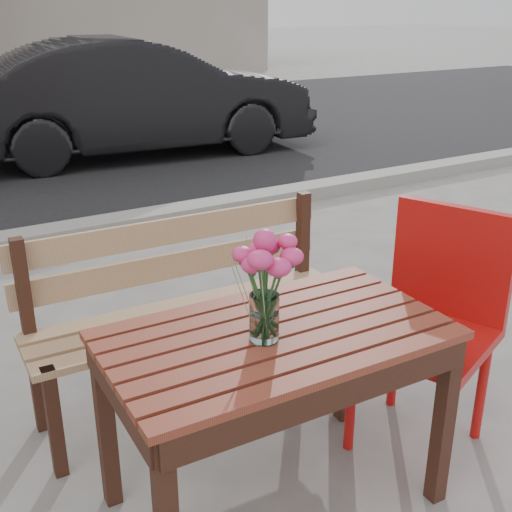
{
  "coord_description": "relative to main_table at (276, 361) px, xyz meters",
  "views": [
    {
      "loc": [
        -0.93,
        -1.64,
        1.67
      ],
      "look_at": [
        0.0,
        -0.07,
        0.95
      ],
      "focal_mm": 45.0,
      "sensor_mm": 36.0,
      "label": 1
    }
  ],
  "objects": [
    {
      "name": "main_table",
      "position": [
        0.0,
        0.0,
        0.0
      ],
      "size": [
        1.13,
        0.68,
        0.69
      ],
      "rotation": [
        0.0,
        0.0,
        -0.03
      ],
      "color": "maroon",
      "rests_on": "ground"
    },
    {
      "name": "ground",
      "position": [
        -0.07,
        0.1,
        -0.57
      ],
      "size": [
        80.0,
        80.0,
        0.0
      ],
      "primitive_type": "plane",
      "color": "#64615F",
      "rests_on": "ground"
    },
    {
      "name": "red_chair",
      "position": [
        0.74,
        0.02,
        -0.02
      ],
      "size": [
        0.61,
        0.61,
        0.96
      ],
      "rotation": [
        0.0,
        0.0,
        -1.19
      ],
      "color": "#B2110F",
      "rests_on": "ground"
    },
    {
      "name": "parked_car",
      "position": [
        1.7,
        5.64,
        0.09
      ],
      "size": [
        4.11,
        1.72,
        1.32
      ],
      "primitive_type": "imported",
      "rotation": [
        0.0,
        0.0,
        1.49
      ],
      "color": "black",
      "rests_on": "ground"
    },
    {
      "name": "main_bench",
      "position": [
        0.02,
        0.76,
        -0.04
      ],
      "size": [
        1.42,
        0.46,
        0.87
      ],
      "rotation": [
        0.0,
        0.0,
        -0.03
      ],
      "color": "#A07D52",
      "rests_on": "ground"
    },
    {
      "name": "main_vase",
      "position": [
        -0.06,
        -0.03,
        0.34
      ],
      "size": [
        0.2,
        0.2,
        0.37
      ],
      "color": "white",
      "rests_on": "main_table"
    }
  ]
}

